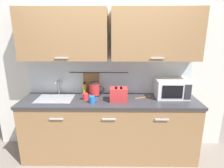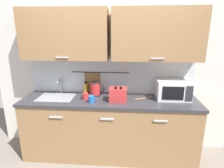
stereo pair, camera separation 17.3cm
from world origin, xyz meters
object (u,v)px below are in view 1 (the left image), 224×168
Objects in this scene: mug_near_sink at (86,97)px; wooden_spoon at (145,97)px; toaster at (119,94)px; mug_by_kettle at (92,100)px; electric_kettle at (95,89)px; dish_soap_bottle at (85,89)px; microwave at (171,88)px.

wooden_spoon is at bearing 6.97° from mug_near_sink.
toaster is 0.37m from mug_by_kettle.
mug_near_sink is (-0.11, -0.17, -0.05)m from electric_kettle.
toaster is at bearing -31.07° from electric_kettle.
toaster reaches higher than wooden_spoon.
mug_near_sink is 0.87m from wooden_spoon.
toaster reaches higher than mug_near_sink.
mug_by_kettle is at bearing -66.95° from dish_soap_bottle.
electric_kettle is 1.89× the size of mug_near_sink.
mug_near_sink reaches higher than wooden_spoon.
mug_by_kettle is 0.46× the size of wooden_spoon.
dish_soap_bottle is at bearing 174.50° from microwave.
wooden_spoon is at bearing 16.51° from mug_by_kettle.
electric_kettle reaches higher than dish_soap_bottle.
electric_kettle is at bearing 177.78° from microwave.
microwave reaches higher than electric_kettle.
mug_by_kettle reaches higher than wooden_spoon.
dish_soap_bottle is at bearing 101.39° from mug_near_sink.
dish_soap_bottle is 1.63× the size of mug_by_kettle.
dish_soap_bottle is (-0.16, 0.08, -0.01)m from electric_kettle.
microwave is 3.83× the size of mug_near_sink.
mug_near_sink is at bearing -173.03° from wooden_spoon.
electric_kettle is at bearing 56.71° from mug_near_sink.
microwave reaches higher than mug_by_kettle.
electric_kettle is at bearing 174.89° from wooden_spoon.
toaster is (0.47, -0.04, 0.05)m from mug_near_sink.
mug_near_sink is 0.16m from mug_by_kettle.
dish_soap_bottle reaches higher than toaster.
dish_soap_bottle reaches higher than wooden_spoon.
electric_kettle reaches higher than wooden_spoon.
toaster is at bearing -5.01° from mug_near_sink.
toaster is at bearing 12.15° from mug_by_kettle.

